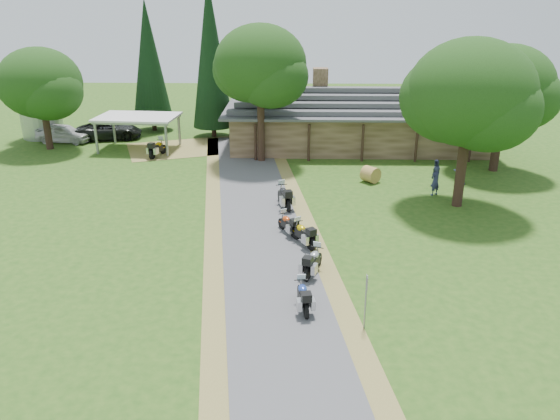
{
  "coord_description": "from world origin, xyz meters",
  "views": [
    {
      "loc": [
        0.8,
        -20.29,
        11.42
      ],
      "look_at": [
        0.19,
        5.03,
        1.6
      ],
      "focal_mm": 35.0,
      "sensor_mm": 36.0,
      "label": 1
    }
  ],
  "objects_px": {
    "motorcycle_row_c": "(303,233)",
    "motorcycle_row_e": "(284,195)",
    "carport": "(139,133)",
    "motorcycle_row_d": "(288,223)",
    "hay_bale": "(371,174)",
    "motorcycle_carport_a": "(157,147)",
    "lodge": "(357,117)",
    "car_white_sedan": "(63,131)",
    "silo": "(38,97)",
    "motorcycle_row_a": "(303,295)",
    "car_dark_suv": "(108,126)",
    "motorcycle_row_b": "(313,260)"
  },
  "relations": [
    {
      "from": "motorcycle_row_b",
      "to": "silo",
      "type": "bearing_deg",
      "value": 63.05
    },
    {
      "from": "motorcycle_row_a",
      "to": "hay_bale",
      "type": "bearing_deg",
      "value": -24.97
    },
    {
      "from": "motorcycle_carport_a",
      "to": "motorcycle_row_b",
      "type": "bearing_deg",
      "value": -132.36
    },
    {
      "from": "motorcycle_row_a",
      "to": "motorcycle_row_b",
      "type": "relative_size",
      "value": 0.95
    },
    {
      "from": "lodge",
      "to": "motorcycle_row_c",
      "type": "relative_size",
      "value": 11.33
    },
    {
      "from": "hay_bale",
      "to": "motorcycle_row_b",
      "type": "bearing_deg",
      "value": -107.94
    },
    {
      "from": "silo",
      "to": "motorcycle_row_a",
      "type": "bearing_deg",
      "value": -51.38
    },
    {
      "from": "silo",
      "to": "motorcycle_carport_a",
      "type": "bearing_deg",
      "value": -27.96
    },
    {
      "from": "silo",
      "to": "motorcycle_row_e",
      "type": "height_order",
      "value": "silo"
    },
    {
      "from": "lodge",
      "to": "carport",
      "type": "distance_m",
      "value": 17.71
    },
    {
      "from": "motorcycle_row_c",
      "to": "motorcycle_row_d",
      "type": "height_order",
      "value": "motorcycle_row_c"
    },
    {
      "from": "motorcycle_row_b",
      "to": "motorcycle_row_c",
      "type": "distance_m",
      "value": 3.07
    },
    {
      "from": "motorcycle_row_d",
      "to": "hay_bale",
      "type": "relative_size",
      "value": 1.66
    },
    {
      "from": "carport",
      "to": "hay_bale",
      "type": "height_order",
      "value": "carport"
    },
    {
      "from": "motorcycle_row_a",
      "to": "motorcycle_row_b",
      "type": "bearing_deg",
      "value": -17.8
    },
    {
      "from": "motorcycle_row_c",
      "to": "motorcycle_carport_a",
      "type": "relative_size",
      "value": 0.9
    },
    {
      "from": "car_dark_suv",
      "to": "motorcycle_row_b",
      "type": "xyz_separation_m",
      "value": [
        16.92,
        -24.57,
        -0.5
      ]
    },
    {
      "from": "car_dark_suv",
      "to": "motorcycle_row_c",
      "type": "xyz_separation_m",
      "value": [
        16.53,
        -21.53,
        -0.5
      ]
    },
    {
      "from": "motorcycle_row_a",
      "to": "motorcycle_carport_a",
      "type": "bearing_deg",
      "value": 17.83
    },
    {
      "from": "motorcycle_row_c",
      "to": "motorcycle_row_e",
      "type": "bearing_deg",
      "value": -19.12
    },
    {
      "from": "motorcycle_row_e",
      "to": "motorcycle_row_a",
      "type": "bearing_deg",
      "value": 168.64
    },
    {
      "from": "motorcycle_row_a",
      "to": "motorcycle_row_b",
      "type": "height_order",
      "value": "motorcycle_row_b"
    },
    {
      "from": "motorcycle_row_d",
      "to": "hay_bale",
      "type": "bearing_deg",
      "value": -60.55
    },
    {
      "from": "lodge",
      "to": "motorcycle_carport_a",
      "type": "distance_m",
      "value": 16.16
    },
    {
      "from": "motorcycle_row_a",
      "to": "motorcycle_row_d",
      "type": "distance_m",
      "value": 7.36
    },
    {
      "from": "silo",
      "to": "motorcycle_row_e",
      "type": "distance_m",
      "value": 27.52
    },
    {
      "from": "silo",
      "to": "motorcycle_row_d",
      "type": "xyz_separation_m",
      "value": [
        21.8,
        -20.81,
        -2.92
      ]
    },
    {
      "from": "silo",
      "to": "motorcycle_row_a",
      "type": "xyz_separation_m",
      "value": [
        22.48,
        -28.14,
        -2.91
      ]
    },
    {
      "from": "carport",
      "to": "motorcycle_carport_a",
      "type": "xyz_separation_m",
      "value": [
        1.96,
        -2.21,
        -0.64
      ]
    },
    {
      "from": "carport",
      "to": "motorcycle_row_b",
      "type": "bearing_deg",
      "value": -53.17
    },
    {
      "from": "motorcycle_row_e",
      "to": "car_dark_suv",
      "type": "bearing_deg",
      "value": 27.45
    },
    {
      "from": "lodge",
      "to": "motorcycle_row_c",
      "type": "distance_m",
      "value": 20.21
    },
    {
      "from": "carport",
      "to": "hay_bale",
      "type": "distance_m",
      "value": 19.42
    },
    {
      "from": "motorcycle_row_c",
      "to": "carport",
      "type": "bearing_deg",
      "value": 5.25
    },
    {
      "from": "motorcycle_row_e",
      "to": "motorcycle_carport_a",
      "type": "distance_m",
      "value": 14.67
    },
    {
      "from": "lodge",
      "to": "car_dark_suv",
      "type": "relative_size",
      "value": 3.56
    },
    {
      "from": "car_white_sedan",
      "to": "motorcycle_row_c",
      "type": "relative_size",
      "value": 3.14
    },
    {
      "from": "lodge",
      "to": "car_dark_suv",
      "type": "xyz_separation_m",
      "value": [
        -21.18,
        1.94,
        -1.3
      ]
    },
    {
      "from": "carport",
      "to": "motorcycle_row_b",
      "type": "relative_size",
      "value": 3.31
    },
    {
      "from": "car_dark_suv",
      "to": "motorcycle_carport_a",
      "type": "relative_size",
      "value": 2.85
    },
    {
      "from": "hay_bale",
      "to": "car_dark_suv",
      "type": "bearing_deg",
      "value": 151.59
    },
    {
      "from": "lodge",
      "to": "motorcycle_carport_a",
      "type": "bearing_deg",
      "value": -167.15
    },
    {
      "from": "car_white_sedan",
      "to": "motorcycle_row_b",
      "type": "xyz_separation_m",
      "value": [
        20.4,
        -23.33,
        -0.34
      ]
    },
    {
      "from": "hay_bale",
      "to": "motorcycle_carport_a",
      "type": "bearing_deg",
      "value": 159.24
    },
    {
      "from": "carport",
      "to": "motorcycle_row_c",
      "type": "xyz_separation_m",
      "value": [
        12.97,
        -18.22,
        -0.71
      ]
    },
    {
      "from": "silo",
      "to": "car_white_sedan",
      "type": "relative_size",
      "value": 1.19
    },
    {
      "from": "motorcycle_row_a",
      "to": "motorcycle_carport_a",
      "type": "distance_m",
      "value": 24.57
    },
    {
      "from": "silo",
      "to": "motorcycle_row_d",
      "type": "relative_size",
      "value": 4.03
    },
    {
      "from": "silo",
      "to": "hay_bale",
      "type": "xyz_separation_m",
      "value": [
        27.21,
        -12.07,
        -2.99
      ]
    },
    {
      "from": "motorcycle_row_e",
      "to": "motorcycle_row_c",
      "type": "bearing_deg",
      "value": 174.93
    }
  ]
}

